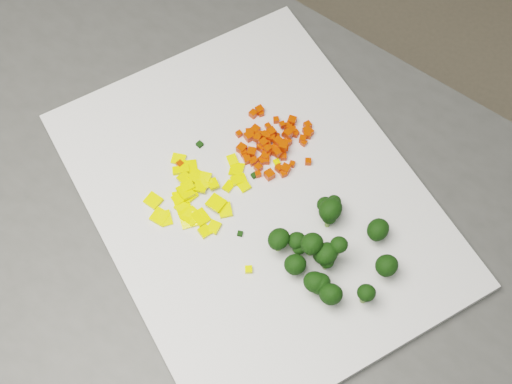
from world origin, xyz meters
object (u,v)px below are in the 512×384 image
at_px(pepper_pile, 203,188).
at_px(broccoli_pile, 334,246).
at_px(counter_block, 227,317).
at_px(cutting_board, 256,198).
at_px(carrot_pile, 276,137).

bearing_deg(pepper_pile, broccoli_pile, -2.77).
bearing_deg(counter_block, broccoli_pile, 0.40).
relative_size(cutting_board, broccoli_pile, 3.75).
distance_m(counter_block, carrot_pile, 0.49).
bearing_deg(carrot_pile, cutting_board, -81.76).
bearing_deg(broccoli_pile, carrot_pile, 138.61).
bearing_deg(pepper_pile, cutting_board, 20.97).
bearing_deg(counter_block, carrot_pile, 75.16).
relative_size(carrot_pile, broccoli_pile, 0.83).
xyz_separation_m(counter_block, cutting_board, (0.04, 0.03, 0.46)).
relative_size(pepper_pile, broccoli_pile, 0.97).
xyz_separation_m(counter_block, pepper_pile, (-0.02, 0.01, 0.47)).
height_order(cutting_board, broccoli_pile, broccoli_pile).
xyz_separation_m(carrot_pile, pepper_pile, (-0.05, -0.10, -0.01)).
bearing_deg(pepper_pile, carrot_pile, 64.09).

